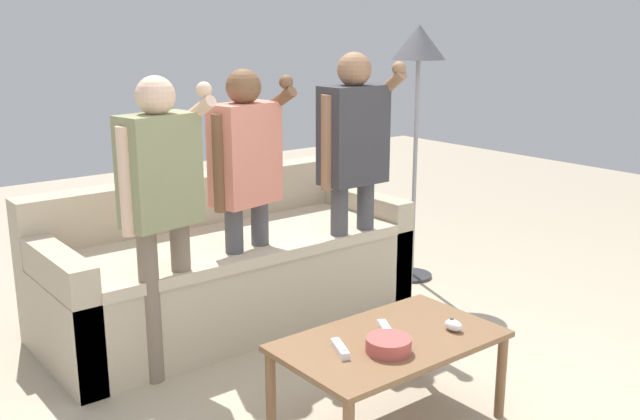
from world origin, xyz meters
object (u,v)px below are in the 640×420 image
game_remote_wand_far (340,349)px  game_remote_nunchuk (454,325)px  couch (226,269)px  player_center (246,174)px  player_left (161,193)px  game_remote_wand_near (386,330)px  coffee_table (390,349)px  floor_lamp (418,61)px  player_right (354,155)px  snack_bowl (389,345)px

game_remote_wand_far → game_remote_nunchuk: bearing=-14.8°
couch → game_remote_wand_far: 1.47m
couch → game_remote_wand_far: bearing=-102.8°
couch → player_center: player_center is taller
couch → player_left: size_ratio=1.45×
game_remote_wand_near → game_remote_wand_far: 0.28m
coffee_table → player_left: size_ratio=0.64×
game_remote_nunchuk → player_center: player_center is taller
floor_lamp → game_remote_wand_far: bearing=-143.3°
floor_lamp → game_remote_wand_far: (-1.70, -1.27, -1.04)m
player_right → snack_bowl: bearing=-124.7°
player_right → game_remote_wand_near: player_right is taller
snack_bowl → player_center: (0.12, 1.23, 0.49)m
couch → player_center: size_ratio=1.44×
game_remote_wand_far → couch: bearing=77.2°
coffee_table → couch: bearing=87.1°
player_right → player_center: bearing=171.3°
floor_lamp → player_right: 0.94m
game_remote_wand_near → game_remote_wand_far: size_ratio=1.00×
player_right → game_remote_wand_near: size_ratio=9.86×
couch → floor_lamp: floor_lamp is taller
floor_lamp → game_remote_wand_near: size_ratio=10.80×
snack_bowl → game_remote_wand_near: (0.12, 0.14, -0.01)m
couch → game_remote_nunchuk: 1.59m
player_right → floor_lamp: bearing=18.5°
coffee_table → player_left: (-0.51, 1.03, 0.56)m
couch → snack_bowl: size_ratio=11.46×
snack_bowl → game_remote_wand_near: bearing=49.9°
floor_lamp → player_center: floor_lamp is taller
game_remote_nunchuk → player_right: (0.42, 1.15, 0.54)m
game_remote_nunchuk → coffee_table: bearing=157.6°
game_remote_nunchuk → floor_lamp: (1.18, 1.41, 1.03)m
couch → snack_bowl: (-0.17, -1.55, 0.14)m
snack_bowl → floor_lamp: bearing=41.9°
floor_lamp → coffee_table: bearing=-138.3°
couch → coffee_table: 1.46m
player_center → coffee_table: bearing=-91.5°
floor_lamp → player_left: floor_lamp is taller
player_right → game_remote_wand_far: 1.49m
snack_bowl → game_remote_wand_far: 0.20m
player_left → floor_lamp: bearing=7.8°
floor_lamp → player_right: (-0.76, -0.25, -0.49)m
game_remote_nunchuk → game_remote_wand_near: game_remote_nunchuk is taller
couch → player_center: 0.70m
couch → player_left: (-0.59, -0.43, 0.62)m
game_remote_wand_near → game_remote_wand_far: same height
player_right → game_remote_nunchuk: bearing=-109.9°
coffee_table → game_remote_nunchuk: game_remote_nunchuk is taller
couch → game_remote_nunchuk: (0.20, -1.57, 0.13)m
player_left → player_right: player_right is taller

